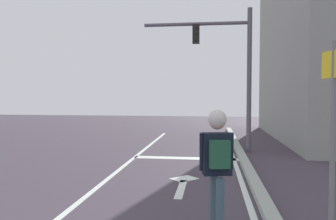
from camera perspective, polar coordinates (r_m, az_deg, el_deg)
lane_line_center at (r=7.45m, az=-11.79°, el=-12.64°), size 0.12×20.00×0.01m
lane_line_curbside at (r=7.08m, az=13.00°, el=-13.45°), size 0.12×20.00×0.01m
stop_bar at (r=10.41m, az=3.09°, el=-8.21°), size 3.21×0.40×0.01m
lane_arrow_stem at (r=7.13m, az=2.25°, el=-13.29°), size 0.16×1.40×0.01m
lane_arrow_head at (r=7.94m, az=2.83°, el=-11.62°), size 0.71×0.71×0.01m
curb_strip at (r=7.09m, az=15.07°, el=-12.89°), size 0.24×24.00×0.14m
skater at (r=4.52m, az=8.42°, el=-7.74°), size 0.45×0.62×1.67m
traffic_signal_mast at (r=11.78m, az=9.88°, el=8.79°), size 3.72×0.34×4.91m
street_sign_post at (r=4.06m, az=26.40°, el=-2.05°), size 0.14×0.44×2.54m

